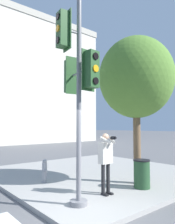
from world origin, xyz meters
name	(u,v)px	position (x,y,z in m)	size (l,w,h in m)	color
sidewalk_corner	(96,173)	(3.50, 3.50, 0.06)	(8.00, 8.00, 0.12)	#9E9B96
traffic_signal_pole	(76,77)	(0.35, 0.75, 3.35)	(0.89, 1.26, 5.51)	slate
person_photographer	(106,157)	(1.56, 0.92, 1.17)	(0.50, 0.53, 1.75)	black
street_tree	(136,78)	(3.27, 1.10, 3.79)	(2.63, 2.63, 5.14)	brown
fire_hydrant	(45,171)	(0.88, 3.30, 0.51)	(0.17, 0.23, 0.79)	#99999E
trash_bin	(142,174)	(2.89, 0.65, 0.57)	(0.53, 0.53, 0.89)	#234728
building_right	(36,85)	(11.11, 24.71, 7.96)	(14.11, 10.34, 15.90)	beige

